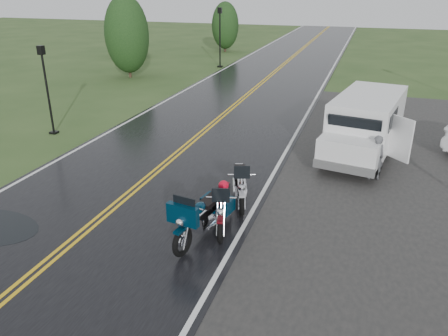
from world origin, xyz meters
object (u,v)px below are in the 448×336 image
motorcycle_silver (242,194)px  motorcycle_red (220,219)px  lamp_post_far_left (220,38)px  lamp_post_near_left (47,91)px  motorcycle_teal (182,230)px  van_white (327,136)px  person_at_van (375,158)px

motorcycle_silver → motorcycle_red: bearing=-112.9°
lamp_post_far_left → lamp_post_near_left: bearing=-95.2°
motorcycle_teal → motorcycle_silver: (0.76, 2.25, -0.04)m
motorcycle_silver → lamp_post_near_left: lamp_post_near_left is taller
motorcycle_red → van_white: size_ratio=0.41×
motorcycle_red → motorcycle_teal: (-0.65, -0.81, 0.04)m
motorcycle_teal → lamp_post_near_left: size_ratio=0.67×
motorcycle_red → van_white: van_white is taller
motorcycle_teal → lamp_post_near_left: lamp_post_near_left is taller
motorcycle_teal → lamp_post_far_left: bearing=116.5°
motorcycle_teal → person_at_van: person_at_van is taller
van_white → lamp_post_near_left: size_ratio=1.54×
lamp_post_far_left → person_at_van: bearing=-57.8°
motorcycle_red → lamp_post_near_left: (-9.45, 5.87, 1.15)m
motorcycle_silver → van_white: 4.68m
motorcycle_red → lamp_post_near_left: bearing=133.4°
lamp_post_near_left → lamp_post_far_left: size_ratio=0.85×
motorcycle_teal → lamp_post_near_left: bearing=152.5°
van_white → person_at_van: van_white is taller
motorcycle_silver → van_white: (1.74, 4.32, 0.42)m
motorcycle_red → motorcycle_teal: size_ratio=0.94×
motorcycle_silver → person_at_van: size_ratio=1.59×
lamp_post_near_left → lamp_post_far_left: bearing=84.8°
motorcycle_teal → van_white: bearing=78.9°
motorcycle_teal → person_at_van: size_ratio=1.67×
person_at_van → motorcycle_silver: bearing=29.3°
motorcycle_red → lamp_post_far_left: lamp_post_far_left is taller
van_white → person_at_van: (1.62, -0.61, -0.37)m
person_at_van → lamp_post_far_left: 21.31m
lamp_post_near_left → person_at_van: bearing=-3.1°
motorcycle_teal → lamp_post_near_left: (-8.80, 6.68, 1.10)m
motorcycle_teal → van_white: size_ratio=0.44×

